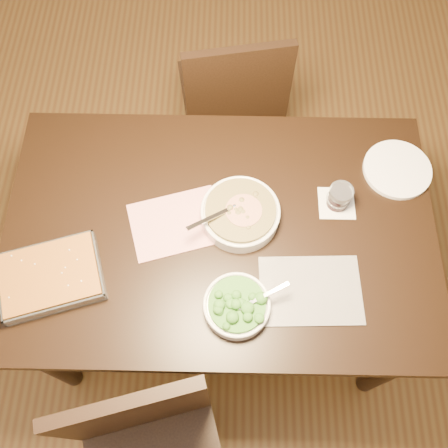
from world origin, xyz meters
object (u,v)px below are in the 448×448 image
object	(u,v)px
table	(220,240)
chair_far	(233,98)
baking_dish	(51,277)
dinner_plate	(397,169)
broccoli_bowl	(237,306)
stew_bowl	(240,213)
wine_tumbler	(339,197)

from	to	relation	value
table	chair_far	distance (m)	0.76
baking_dish	dinner_plate	world-z (taller)	baking_dish
table	broccoli_bowl	bearing A→B (deg)	-77.66
broccoli_bowl	chair_far	size ratio (longest dim) A/B	0.24
stew_bowl	baking_dish	size ratio (longest dim) A/B	0.73
stew_bowl	broccoli_bowl	bearing A→B (deg)	-91.62
stew_bowl	baking_dish	xyz separation A→B (m)	(-0.57, -0.22, -0.01)
stew_bowl	broccoli_bowl	xyz separation A→B (m)	(-0.01, -0.30, -0.01)
broccoli_bowl	chair_far	xyz separation A→B (m)	(-0.02, 1.00, -0.28)
broccoli_bowl	wine_tumbler	size ratio (longest dim) A/B	2.53
dinner_plate	stew_bowl	bearing A→B (deg)	-160.39
stew_bowl	dinner_plate	world-z (taller)	stew_bowl
table	wine_tumbler	xyz separation A→B (m)	(0.38, 0.10, 0.14)
chair_far	stew_bowl	bearing A→B (deg)	82.05
broccoli_bowl	chair_far	bearing A→B (deg)	91.11
baking_dish	wine_tumbler	distance (m)	0.94
table	wine_tumbler	distance (m)	0.42
baking_dish	wine_tumbler	size ratio (longest dim) A/B	4.11
wine_tumbler	dinner_plate	bearing A→B (deg)	31.26
table	baking_dish	size ratio (longest dim) A/B	3.95
dinner_plate	wine_tumbler	bearing A→B (deg)	-148.74
broccoli_bowl	baking_dish	size ratio (longest dim) A/B	0.62
broccoli_bowl	dinner_plate	xyz separation A→B (m)	(0.54, 0.49, -0.02)
wine_tumbler	broccoli_bowl	bearing A→B (deg)	-132.20
baking_dish	dinner_plate	bearing A→B (deg)	3.24
table	chair_far	world-z (taller)	chair_far
table	broccoli_bowl	size ratio (longest dim) A/B	6.41
table	dinner_plate	bearing A→B (deg)	20.92
broccoli_bowl	table	bearing A→B (deg)	102.34
broccoli_bowl	chair_far	distance (m)	1.04
baking_dish	stew_bowl	bearing A→B (deg)	3.99
table	wine_tumbler	size ratio (longest dim) A/B	16.22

